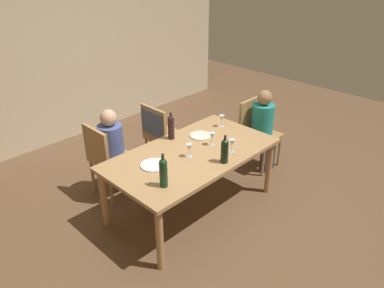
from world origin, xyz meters
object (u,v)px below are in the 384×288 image
Objects in this scene: wine_glass_far at (189,148)px; dinner_plate_guest_left at (154,165)px; person_woman_host at (264,124)px; person_man_bearded at (113,145)px; chair_far_right at (159,130)px; wine_bottle_short_olive at (163,172)px; wine_glass_near_left at (222,119)px; dinner_plate_host at (200,136)px; chair_right_end at (256,128)px; wine_glass_near_right at (232,143)px; wine_glass_centre at (212,136)px; chair_far_left at (106,156)px; wine_bottle_dark_red at (171,127)px; wine_bottle_tall_green at (225,150)px; dining_table at (192,158)px.

dinner_plate_guest_left is (-0.38, 0.13, -0.10)m from wine_glass_far.
person_woman_host is 1.94m from person_man_bearded.
wine_bottle_short_olive reaches higher than chair_far_right.
dinner_plate_host is at bearing 179.43° from wine_glass_near_left.
dinner_plate_guest_left is (-0.77, -0.81, 0.14)m from chair_far_right.
wine_glass_near_right is (-1.02, -0.38, 0.30)m from chair_right_end.
wine_glass_centre is at bearing 6.85° from chair_right_end.
person_man_bearded is (-1.71, 0.92, -0.00)m from person_woman_host.
chair_far_left is 0.83m from dinner_plate_guest_left.
wine_glass_near_right is (0.70, -1.19, 0.20)m from person_man_bearded.
chair_far_right is (0.81, 0.00, 0.06)m from chair_far_left.
wine_bottle_short_olive reaches higher than wine_glass_far.
wine_bottle_dark_red is at bearing 144.20° from dinner_plate_host.
wine_bottle_dark_red reaches higher than chair_right_end.
wine_bottle_tall_green is (-1.24, -0.47, 0.33)m from chair_right_end.
wine_bottle_short_olive is 1.10m from dinner_plate_host.
person_man_bearded reaches higher than wine_glass_near_left.
wine_glass_near_left is at bearing 31.55° from chair_far_right.
wine_glass_near_left is 0.55× the size of dinner_plate_guest_left.
chair_far_right is at bearing 94.02° from dinner_plate_host.
person_woman_host is (1.32, -0.03, -0.02)m from dining_table.
chair_right_end is 1.00m from dinner_plate_host.
chair_far_right reaches higher than dinner_plate_host.
wine_bottle_tall_green is 0.87m from wine_glass_near_left.
wine_bottle_dark_red is at bearing 115.21° from wine_glass_centre.
chair_far_right is at bearing 80.24° from wine_bottle_tall_green.
wine_bottle_tall_green is 2.04× the size of wine_glass_far.
chair_right_end is at bearing 20.70° from wine_glass_near_right.
chair_right_end is at bearing -14.12° from wine_bottle_dark_red.
wine_bottle_dark_red is 2.15× the size of wine_glass_near_left.
dining_table is at bearing 22.30° from wine_bottle_short_olive.
person_woman_host reaches higher than wine_glass_far.
chair_far_right is at bearing 90.00° from person_man_bearded.
wine_bottle_short_olive reaches higher than dinner_plate_guest_left.
wine_glass_centre is at bearing 0.67° from person_woman_host.
wine_glass_near_right is (-0.42, -0.49, 0.00)m from wine_glass_near_left.
chair_far_right is 2.73× the size of wine_bottle_short_olive.
dining_table is 12.59× the size of wine_glass_near_right.
chair_far_right is 6.17× the size of wine_glass_near_right.
dinner_plate_host is 0.92× the size of dinner_plate_guest_left.
dinner_plate_host is (0.28, -0.20, -0.14)m from wine_bottle_dark_red.
wine_bottle_short_olive is at bearing -39.11° from chair_far_right.
wine_bottle_short_olive reaches higher than chair_far_left.
chair_far_right is 3.03× the size of wine_bottle_tall_green.
person_man_bearded reaches higher than wine_glass_near_right.
chair_far_right is 0.70m from dinner_plate_host.
chair_right_end is 3.03× the size of wine_bottle_tall_green.
wine_bottle_short_olive is at bearing -136.97° from wine_bottle_dark_red.
dining_table is 0.73m from wine_bottle_short_olive.
wine_glass_centre is at bearing -106.02° from dinner_plate_host.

